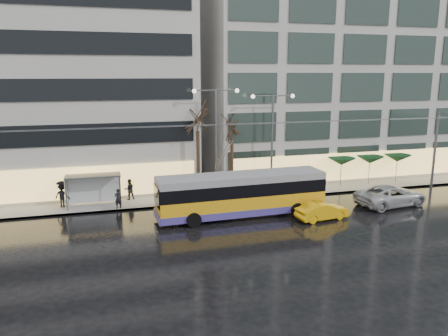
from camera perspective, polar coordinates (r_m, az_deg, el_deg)
name	(u,v)px	position (r m, az deg, el deg)	size (l,w,h in m)	color
ground	(229,247)	(27.13, 0.67, -10.24)	(140.00, 140.00, 0.00)	black
sidewalk	(208,187)	(40.45, -2.16, -2.53)	(80.00, 10.00, 0.15)	gray
kerb	(222,202)	(35.83, -0.31, -4.47)	(80.00, 0.10, 0.15)	slate
building_right	(350,52)	(50.38, 16.07, 14.35)	(32.00, 14.00, 25.00)	#AAA7A3
trolleybus	(242,196)	(32.20, 2.30, -3.64)	(12.61, 5.00, 5.81)	gold
catenary	(213,155)	(33.56, -1.46, 1.72)	(42.24, 5.12, 7.00)	#595B60
bus_shelter	(88,183)	(35.78, -17.30, -1.93)	(4.20, 1.60, 2.51)	#595B60
street_lamp_near	(216,128)	(36.28, -1.05, 5.29)	(3.96, 0.36, 9.03)	#595B60
street_lamp_far	(272,129)	(37.87, 6.32, 5.09)	(3.96, 0.36, 8.53)	#595B60
tree_a	(198,115)	(36.02, -3.46, 6.97)	(3.20, 3.20, 8.40)	black
tree_b	(232,122)	(37.02, 1.05, 6.06)	(3.20, 3.20, 7.70)	black
parasol_a	(341,161)	(41.65, 15.09, 0.83)	(2.50, 2.50, 2.65)	#595B60
parasol_b	(370,160)	(43.24, 18.52, 1.03)	(2.50, 2.50, 2.65)	#595B60
parasol_c	(397,158)	(44.98, 21.70, 1.20)	(2.50, 2.50, 2.65)	#595B60
taxi_b	(322,211)	(32.50, 12.69, -5.49)	(1.37, 3.94, 1.30)	#FFB70D
sedan_silver	(391,196)	(37.46, 20.99, -3.38)	(2.72, 5.91, 1.64)	#B5B6BA
pedestrian_a	(118,190)	(34.60, -13.74, -2.77)	(1.23, 1.24, 2.19)	black
pedestrian_b	(129,189)	(36.95, -12.26, -2.73)	(0.93, 0.77, 1.73)	black
pedestrian_c	(62,193)	(36.29, -20.39, -3.07)	(1.38, 1.12, 2.11)	black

